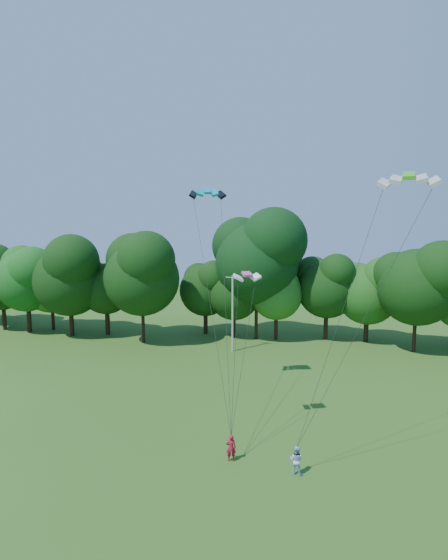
# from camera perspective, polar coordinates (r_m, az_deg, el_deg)

# --- Properties ---
(utility_pole) EXTENTS (1.56, 0.61, 8.10)m
(utility_pole) POSITION_cam_1_polar(r_m,az_deg,el_deg) (45.99, 1.12, -4.29)
(utility_pole) COLOR #ACADA4
(utility_pole) RESTS_ON ground
(kite_flyer_left) EXTENTS (0.63, 0.48, 1.54)m
(kite_flyer_left) POSITION_cam_1_polar(r_m,az_deg,el_deg) (26.51, 0.93, -21.06)
(kite_flyer_left) COLOR maroon
(kite_flyer_left) RESTS_ON ground
(kite_flyer_right) EXTENTS (0.90, 0.79, 1.55)m
(kite_flyer_right) POSITION_cam_1_polar(r_m,az_deg,el_deg) (25.67, 9.43, -22.16)
(kite_flyer_right) COLOR #B5CBFB
(kite_flyer_right) RESTS_ON ground
(kite_teal) EXTENTS (2.84, 1.97, 0.62)m
(kite_teal) POSITION_cam_1_polar(r_m,az_deg,el_deg) (33.48, -2.24, 11.61)
(kite_teal) COLOR #0596A6
(kite_teal) RESTS_ON ground
(kite_green) EXTENTS (3.24, 1.95, 0.58)m
(kite_green) POSITION_cam_1_polar(r_m,az_deg,el_deg) (25.37, 22.98, 12.44)
(kite_green) COLOR #45C01C
(kite_green) RESTS_ON ground
(kite_pink) EXTENTS (1.85, 1.42, 0.28)m
(kite_pink) POSITION_cam_1_polar(r_m,az_deg,el_deg) (26.96, 3.01, 0.78)
(kite_pink) COLOR #E63F9F
(kite_pink) RESTS_ON ground
(tree_back_west) EXTENTS (8.30, 8.30, 12.08)m
(tree_back_west) POSITION_cam_1_polar(r_m,az_deg,el_deg) (59.04, -24.39, 0.93)
(tree_back_west) COLOR black
(tree_back_west) RESTS_ON ground
(tree_back_center) EXTENTS (10.53, 10.53, 15.32)m
(tree_back_center) POSITION_cam_1_polar(r_m,az_deg,el_deg) (50.43, 4.30, 2.90)
(tree_back_center) COLOR black
(tree_back_center) RESTS_ON ground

